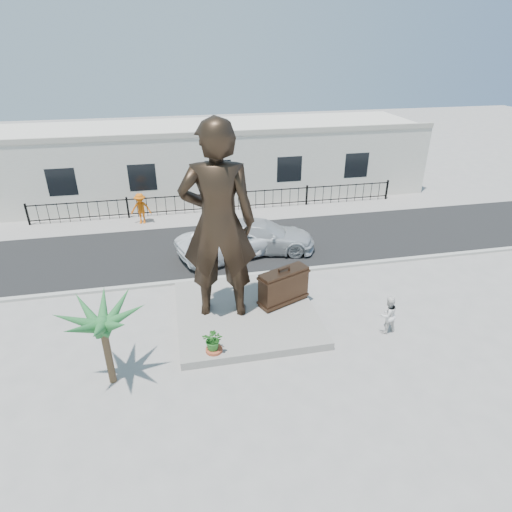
{
  "coord_description": "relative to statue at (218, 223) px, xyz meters",
  "views": [
    {
      "loc": [
        -2.85,
        -11.91,
        9.57
      ],
      "look_at": [
        0.0,
        2.0,
        2.3
      ],
      "focal_mm": 30.0,
      "sensor_mm": 36.0,
      "label": 1
    }
  ],
  "objects": [
    {
      "name": "ground",
      "position": [
        1.4,
        -1.63,
        -3.89
      ],
      "size": [
        100.0,
        100.0,
        0.0
      ],
      "primitive_type": "plane",
      "color": "#9E9991",
      "rests_on": "ground"
    },
    {
      "name": "street",
      "position": [
        1.4,
        6.37,
        -3.88
      ],
      "size": [
        40.0,
        7.0,
        0.01
      ],
      "primitive_type": "cube",
      "color": "black",
      "rests_on": "ground"
    },
    {
      "name": "curb",
      "position": [
        1.4,
        2.87,
        -3.83
      ],
      "size": [
        40.0,
        0.25,
        0.12
      ],
      "primitive_type": "cube",
      "color": "#A5A399",
      "rests_on": "ground"
    },
    {
      "name": "far_sidewalk",
      "position": [
        1.4,
        10.37,
        -3.88
      ],
      "size": [
        40.0,
        2.5,
        0.02
      ],
      "primitive_type": "cube",
      "color": "#9E9991",
      "rests_on": "ground"
    },
    {
      "name": "plinth",
      "position": [
        0.9,
        -0.13,
        -3.74
      ],
      "size": [
        5.2,
        5.2,
        0.3
      ],
      "primitive_type": "cube",
      "color": "gray",
      "rests_on": "ground"
    },
    {
      "name": "fence",
      "position": [
        1.4,
        11.17,
        -3.29
      ],
      "size": [
        22.0,
        0.1,
        1.2
      ],
      "primitive_type": "cube",
      "color": "black",
      "rests_on": "ground"
    },
    {
      "name": "building",
      "position": [
        1.4,
        15.37,
        -1.69
      ],
      "size": [
        28.0,
        7.0,
        4.4
      ],
      "primitive_type": "cube",
      "color": "silver",
      "rests_on": "ground"
    },
    {
      "name": "statue",
      "position": [
        0.0,
        0.0,
        0.0
      ],
      "size": [
        2.86,
        2.11,
        7.18
      ],
      "primitive_type": "imported",
      "rotation": [
        0.0,
        0.0,
        2.98
      ],
      "color": "black",
      "rests_on": "plinth"
    },
    {
      "name": "suitcase",
      "position": [
        2.44,
        0.11,
        -2.89
      ],
      "size": [
        2.07,
        1.35,
        1.4
      ],
      "primitive_type": "cube",
      "rotation": [
        0.0,
        0.0,
        0.4
      ],
      "color": "#352316",
      "rests_on": "plinth"
    },
    {
      "name": "tourist",
      "position": [
        5.71,
        -2.09,
        -3.16
      ],
      "size": [
        0.81,
        0.69,
        1.46
      ],
      "primitive_type": "imported",
      "rotation": [
        0.0,
        0.0,
        3.36
      ],
      "color": "white",
      "rests_on": "ground"
    },
    {
      "name": "car_white",
      "position": [
        1.25,
        5.2,
        -3.12
      ],
      "size": [
        5.96,
        4.0,
        1.52
      ],
      "primitive_type": "imported",
      "rotation": [
        0.0,
        0.0,
        1.86
      ],
      "color": "white",
      "rests_on": "street"
    },
    {
      "name": "car_silver",
      "position": [
        2.68,
        5.38,
        -3.11
      ],
      "size": [
        5.63,
        3.16,
        1.54
      ],
      "primitive_type": "imported",
      "rotation": [
        0.0,
        0.0,
        1.37
      ],
      "color": "#B6BABB",
      "rests_on": "street"
    },
    {
      "name": "worker",
      "position": [
        -3.28,
        10.15,
        -2.98
      ],
      "size": [
        1.23,
        0.82,
        1.78
      ],
      "primitive_type": "imported",
      "rotation": [
        0.0,
        0.0,
        -0.14
      ],
      "color": "#D75D0B",
      "rests_on": "far_sidewalk"
    },
    {
      "name": "palm_tree",
      "position": [
        -3.79,
        -2.74,
        -3.89
      ],
      "size": [
        1.8,
        1.8,
        3.2
      ],
      "primitive_type": null,
      "color": "#225D2B",
      "rests_on": "ground"
    },
    {
      "name": "planter",
      "position": [
        -0.57,
        -2.31,
        -3.69
      ],
      "size": [
        0.56,
        0.56,
        0.4
      ],
      "primitive_type": "cylinder",
      "color": "#A4472B",
      "rests_on": "ground"
    },
    {
      "name": "shrub",
      "position": [
        -0.57,
        -2.31,
        -3.11
      ],
      "size": [
        0.86,
        0.81,
        0.76
      ],
      "primitive_type": "imported",
      "rotation": [
        0.0,
        0.0,
        -0.38
      ],
      "color": "#2B7024",
      "rests_on": "planter"
    }
  ]
}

